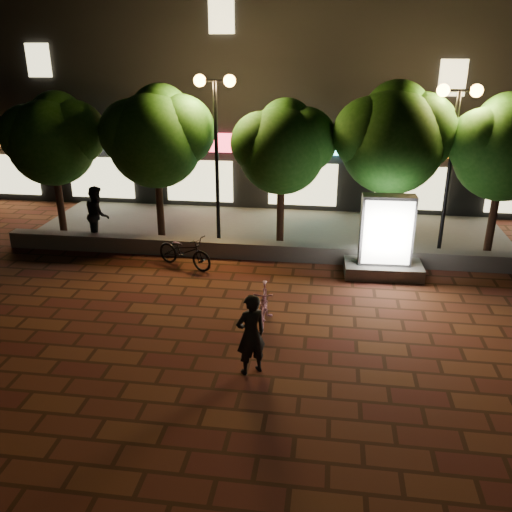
% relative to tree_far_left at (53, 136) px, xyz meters
% --- Properties ---
extents(ground, '(80.00, 80.00, 0.00)m').
position_rel_tree_far_left_xyz_m(ground, '(6.95, -5.46, -3.29)').
color(ground, '#562E1B').
rests_on(ground, ground).
extents(retaining_wall, '(16.00, 0.45, 0.50)m').
position_rel_tree_far_left_xyz_m(retaining_wall, '(6.95, -1.46, -3.04)').
color(retaining_wall, '#605E59').
rests_on(retaining_wall, ground).
extents(sidewalk, '(16.00, 5.00, 0.08)m').
position_rel_tree_far_left_xyz_m(sidewalk, '(6.95, 1.04, -3.25)').
color(sidewalk, '#605E59').
rests_on(sidewalk, ground).
extents(building_block, '(28.00, 8.12, 11.30)m').
position_rel_tree_far_left_xyz_m(building_block, '(6.94, 7.53, 1.70)').
color(building_block, black).
rests_on(building_block, ground).
extents(tree_far_left, '(3.36, 2.80, 4.63)m').
position_rel_tree_far_left_xyz_m(tree_far_left, '(0.00, 0.00, 0.00)').
color(tree_far_left, black).
rests_on(tree_far_left, sidewalk).
extents(tree_left, '(3.60, 3.00, 4.89)m').
position_rel_tree_far_left_xyz_m(tree_left, '(3.50, 0.00, 0.15)').
color(tree_left, black).
rests_on(tree_left, sidewalk).
extents(tree_mid, '(3.24, 2.70, 4.50)m').
position_rel_tree_far_left_xyz_m(tree_mid, '(7.50, -0.00, -0.08)').
color(tree_mid, black).
rests_on(tree_mid, sidewalk).
extents(tree_right, '(3.72, 3.10, 5.07)m').
position_rel_tree_far_left_xyz_m(tree_right, '(10.80, 0.00, 0.27)').
color(tree_right, black).
rests_on(tree_right, sidewalk).
extents(tree_far_right, '(3.48, 2.90, 4.76)m').
position_rel_tree_far_left_xyz_m(tree_far_right, '(14.00, 0.00, 0.08)').
color(tree_far_right, black).
rests_on(tree_far_right, sidewalk).
extents(street_lamp_left, '(1.26, 0.36, 5.18)m').
position_rel_tree_far_left_xyz_m(street_lamp_left, '(5.45, -0.26, 0.74)').
color(street_lamp_left, black).
rests_on(street_lamp_left, sidewalk).
extents(street_lamp_right, '(1.26, 0.36, 4.98)m').
position_rel_tree_far_left_xyz_m(street_lamp_right, '(12.45, -0.26, 0.60)').
color(street_lamp_right, black).
rests_on(street_lamp_right, sidewalk).
extents(ad_kiosk, '(2.19, 1.15, 2.33)m').
position_rel_tree_far_left_xyz_m(ad_kiosk, '(10.58, -2.27, -2.35)').
color(ad_kiosk, '#605E59').
rests_on(ad_kiosk, ground).
extents(scooter_pink, '(0.53, 1.57, 0.93)m').
position_rel_tree_far_left_xyz_m(scooter_pink, '(7.60, -5.47, -2.83)').
color(scooter_pink, '#CF83B2').
rests_on(scooter_pink, ground).
extents(rider, '(0.74, 0.69, 1.71)m').
position_rel_tree_far_left_xyz_m(rider, '(7.60, -7.56, -2.44)').
color(rider, black).
rests_on(rider, ground).
extents(scooter_parked, '(1.98, 1.35, 0.98)m').
position_rel_tree_far_left_xyz_m(scooter_parked, '(4.90, -2.46, -2.80)').
color(scooter_parked, black).
rests_on(scooter_parked, ground).
extents(pedestrian, '(1.01, 1.11, 1.85)m').
position_rel_tree_far_left_xyz_m(pedestrian, '(1.66, -0.96, -2.29)').
color(pedestrian, black).
rests_on(pedestrian, sidewalk).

